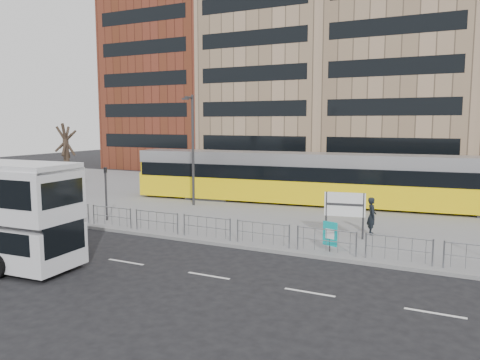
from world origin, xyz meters
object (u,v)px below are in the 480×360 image
at_px(lamp_post_west, 192,145).
at_px(station_sign, 345,207).
at_px(traffic_light_west, 106,187).
at_px(pedestrian, 372,216).
at_px(ad_panel, 330,234).
at_px(bare_tree, 65,122).
at_px(tram, 343,180).

bearing_deg(lamp_post_west, station_sign, -21.53).
bearing_deg(traffic_light_west, pedestrian, -5.93).
bearing_deg(station_sign, ad_panel, -99.24).
distance_m(station_sign, bare_tree, 24.10).
height_order(ad_panel, bare_tree, bare_tree).
distance_m(ad_panel, lamp_post_west, 14.04).
bearing_deg(ad_panel, bare_tree, -179.15).
height_order(station_sign, bare_tree, bare_tree).
height_order(lamp_post_west, bare_tree, bare_tree).
bearing_deg(traffic_light_west, tram, 24.98).
bearing_deg(tram, pedestrian, -72.36).
distance_m(tram, station_sign, 9.08).
bearing_deg(traffic_light_west, ad_panel, -22.14).
xyz_separation_m(tram, bare_tree, (-21.07, -4.19, 3.89)).
distance_m(pedestrian, traffic_light_west, 14.87).
xyz_separation_m(station_sign, pedestrian, (1.06, 1.39, -0.62)).
xyz_separation_m(station_sign, lamp_post_west, (-11.53, 4.55, 2.54)).
relative_size(traffic_light_west, bare_tree, 0.40).
relative_size(tram, station_sign, 13.33).
xyz_separation_m(pedestrian, bare_tree, (-24.35, 3.22, 4.72)).
bearing_deg(pedestrian, traffic_light_west, 83.38).
height_order(tram, station_sign, tram).
distance_m(tram, lamp_post_west, 10.49).
xyz_separation_m(station_sign, traffic_light_west, (-13.41, -1.91, 0.40)).
bearing_deg(lamp_post_west, pedestrian, -14.09).
distance_m(station_sign, lamp_post_west, 12.66).
bearing_deg(ad_panel, station_sign, 108.77).
height_order(tram, ad_panel, tram).
xyz_separation_m(ad_panel, traffic_light_west, (-13.43, 0.79, 1.20)).
distance_m(station_sign, pedestrian, 1.85).
relative_size(station_sign, traffic_light_west, 0.73).
bearing_deg(station_sign, pedestrian, 43.03).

